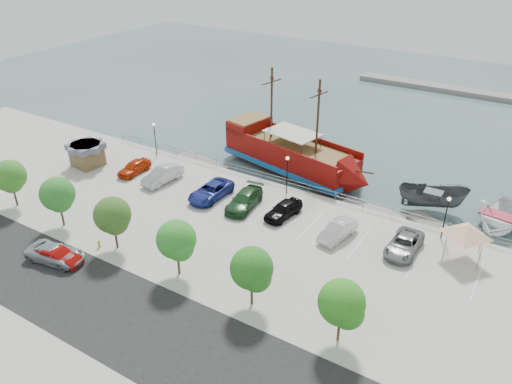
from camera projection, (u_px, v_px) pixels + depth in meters
The scene contains 33 objects.
ground at pixel (254, 230), 48.35m from camera, with size 160.00×160.00×0.00m, color #395355.
land_slab at pixel (85, 376), 32.50m from camera, with size 100.00×58.00×1.20m, color #B3AFA0.
street at pixel (137, 322), 35.93m from camera, with size 100.00×8.00×0.04m, color black.
sidewalk at pixel (189, 278), 40.40m from camera, with size 100.00×4.00×0.05m, color #B2B19E.
seawall_railing at pixel (292, 184), 53.42m from camera, with size 50.00×0.06×1.00m.
far_shore at pixel (474, 93), 84.58m from camera, with size 40.00×3.00×0.80m, color gray.
pirate_ship at pixel (300, 158), 57.90m from camera, with size 19.92×9.16×12.35m.
patrol_boat at pixel (432, 199), 50.92m from camera, with size 2.60×6.91×2.67m, color #3E4043.
speedboat at pixel (501, 219), 48.64m from camera, with size 5.71×7.99×1.65m, color white.
dock_west at pixel (202, 163), 61.13m from camera, with size 7.34×2.10×0.42m, color gray.
dock_mid at pixel (373, 211), 51.13m from camera, with size 6.69×1.91×0.38m, color gray.
dock_east at pixel (441, 230), 48.02m from camera, with size 7.06×2.02×0.40m, color gray.
shed at pixel (87, 154), 57.99m from camera, with size 3.64×3.64×2.74m.
canopy_tent at pixel (468, 226), 41.31m from camera, with size 4.92×4.92×3.70m.
street_van at pixel (55, 254), 42.09m from camera, with size 2.40×5.20×1.44m, color #919A9F.
street_sedan at pixel (58, 256), 41.83m from camera, with size 1.45×4.17×1.37m, color #9C0A07.
fire_hydrant at pixel (99, 244), 43.93m from camera, with size 0.25×0.25×0.73m.
lamp_post_left at pixel (155, 134), 59.53m from camera, with size 0.36×0.36×4.28m.
lamp_post_mid at pixel (287, 168), 51.29m from camera, with size 0.36×0.36×4.28m.
lamp_post_right at pixel (447, 210), 43.96m from camera, with size 0.36×0.36×4.28m.
tree_a at pixel (10, 177), 48.77m from camera, with size 3.30×3.20×5.00m.
tree_b at pixel (58, 196), 45.56m from camera, with size 3.30×3.20×5.00m.
tree_c at pixel (113, 217), 42.36m from camera, with size 3.30×3.20×5.00m.
tree_d at pixel (177, 241), 39.15m from camera, with size 3.30×3.20×5.00m.
tree_e at pixel (253, 270), 35.94m from camera, with size 3.30×3.20×5.00m.
tree_f at pixel (343, 305), 32.74m from camera, with size 3.30×3.20×5.00m.
parked_car_a at pixel (134, 167), 56.55m from camera, with size 1.76×4.36×1.49m, color #B92B07.
parked_car_b at pixel (162, 175), 54.62m from camera, with size 1.76×5.04×1.66m, color #B1B1B1.
parked_car_c at pixel (211, 191), 51.54m from camera, with size 2.57×5.58×1.55m, color navy.
parked_car_d at pixel (244, 200), 49.87m from camera, with size 2.26×5.55×1.61m, color #1F4622.
parked_car_e at pixel (283, 210), 48.31m from camera, with size 1.83×4.54×1.55m, color black.
parked_car_f at pixel (338, 230), 45.14m from camera, with size 1.59×4.57×1.51m, color silver.
parked_car_g at pixel (404, 244), 43.26m from camera, with size 2.40×5.21×1.45m, color gray.
Camera 1 is at (21.37, -34.41, 25.65)m, focal length 35.00 mm.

